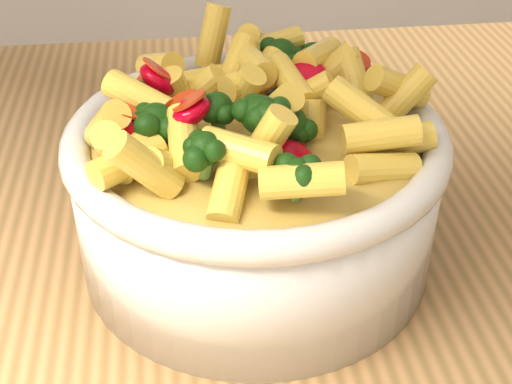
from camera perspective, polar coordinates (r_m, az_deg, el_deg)
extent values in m
cube|color=#B07F4B|center=(0.53, -1.52, -6.12)|extent=(1.20, 0.80, 0.04)
cylinder|color=silver|center=(0.48, 0.00, -0.47)|extent=(0.24, 0.24, 0.09)
ellipsoid|color=silver|center=(0.50, 0.00, -3.24)|extent=(0.22, 0.22, 0.04)
torus|color=silver|center=(0.46, 0.00, 4.43)|extent=(0.25, 0.25, 0.02)
ellipsoid|color=#F2CA52|center=(0.46, 0.00, 4.43)|extent=(0.21, 0.21, 0.02)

